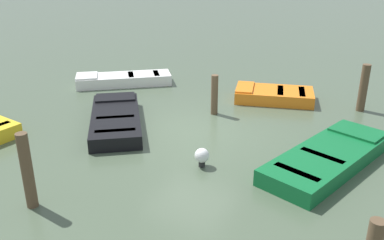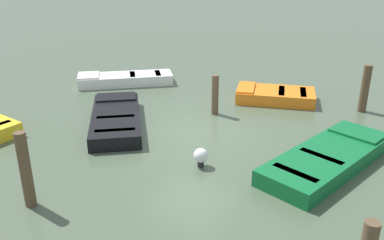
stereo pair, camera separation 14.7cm
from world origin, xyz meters
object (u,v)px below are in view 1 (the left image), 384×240
(mooring_piling_mid_left, at_px, (363,88))
(marker_buoy, at_px, (202,156))
(mooring_piling_far_left, at_px, (27,171))
(rowboat_orange, at_px, (274,95))
(rowboat_black, at_px, (116,119))
(rowboat_green, at_px, (328,157))
(mooring_piling_near_right, at_px, (214,95))
(rowboat_white, at_px, (123,79))

(mooring_piling_mid_left, relative_size, marker_buoy, 3.24)
(mooring_piling_far_left, bearing_deg, rowboat_orange, 77.32)
(rowboat_black, bearing_deg, marker_buoy, -144.77)
(marker_buoy, bearing_deg, mooring_piling_far_left, -123.55)
(mooring_piling_mid_left, bearing_deg, mooring_piling_far_left, -117.21)
(rowboat_green, bearing_deg, mooring_piling_mid_left, 14.56)
(mooring_piling_near_right, height_order, mooring_piling_mid_left, mooring_piling_mid_left)
(rowboat_green, bearing_deg, mooring_piling_near_right, 81.97)
(rowboat_black, distance_m, mooring_piling_near_right, 3.19)
(rowboat_white, bearing_deg, mooring_piling_near_right, 126.53)
(marker_buoy, bearing_deg, rowboat_green, 31.89)
(rowboat_black, relative_size, rowboat_orange, 1.24)
(rowboat_black, height_order, mooring_piling_mid_left, mooring_piling_mid_left)
(rowboat_black, xyz_separation_m, rowboat_white, (-2.44, 3.33, -0.00))
(rowboat_white, relative_size, rowboat_orange, 1.15)
(rowboat_white, xyz_separation_m, marker_buoy, (5.93, -4.24, 0.07))
(mooring_piling_mid_left, bearing_deg, mooring_piling_near_right, -145.71)
(mooring_piling_far_left, bearing_deg, rowboat_green, 45.64)
(rowboat_green, height_order, rowboat_orange, same)
(rowboat_orange, relative_size, marker_buoy, 6.18)
(mooring_piling_mid_left, bearing_deg, rowboat_white, -168.30)
(rowboat_white, distance_m, marker_buoy, 7.29)
(rowboat_white, height_order, marker_buoy, marker_buoy)
(mooring_piling_near_right, distance_m, mooring_piling_mid_left, 4.84)
(rowboat_white, relative_size, mooring_piling_mid_left, 2.20)
(rowboat_green, distance_m, mooring_piling_near_right, 4.37)
(rowboat_white, distance_m, mooring_piling_mid_left, 8.73)
(rowboat_white, distance_m, mooring_piling_near_right, 4.65)
(mooring_piling_near_right, bearing_deg, rowboat_green, -22.14)
(rowboat_white, bearing_deg, marker_buoy, 102.93)
(rowboat_white, relative_size, mooring_piling_near_right, 2.64)
(rowboat_black, height_order, rowboat_green, same)
(rowboat_white, relative_size, marker_buoy, 7.13)
(rowboat_black, distance_m, rowboat_white, 4.12)
(rowboat_green, distance_m, mooring_piling_mid_left, 4.40)
(rowboat_green, xyz_separation_m, rowboat_orange, (-2.84, 3.83, 0.00))
(mooring_piling_mid_left, bearing_deg, rowboat_black, -140.10)
(rowboat_green, bearing_deg, rowboat_orange, 50.69)
(rowboat_white, height_order, mooring_piling_far_left, mooring_piling_far_left)
(rowboat_black, distance_m, mooring_piling_far_left, 4.43)
(marker_buoy, bearing_deg, mooring_piling_near_right, 113.09)
(rowboat_white, xyz_separation_m, mooring_piling_near_right, (4.53, -0.96, 0.43))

